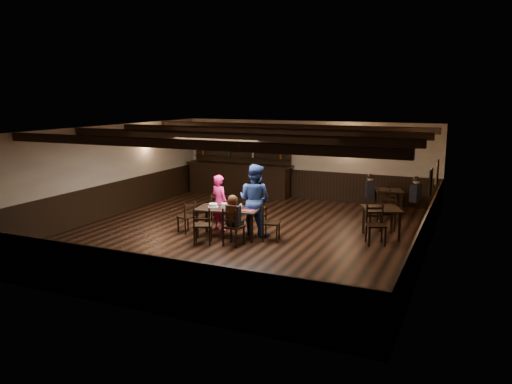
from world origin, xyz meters
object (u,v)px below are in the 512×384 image
at_px(dining_table, 228,211).
at_px(cake, 213,205).
at_px(man_blue, 255,200).
at_px(chair_near_left, 202,223).
at_px(chair_near_right, 232,224).
at_px(woman_pink, 220,203).
at_px(bar_counter, 240,175).

relative_size(dining_table, cake, 6.11).
relative_size(man_blue, cake, 6.80).
bearing_deg(chair_near_left, man_blue, 59.62).
bearing_deg(chair_near_left, cake, 100.21).
height_order(chair_near_left, cake, chair_near_left).
bearing_deg(chair_near_right, man_blue, 85.97).
relative_size(dining_table, man_blue, 0.90).
height_order(dining_table, man_blue, man_blue).
bearing_deg(woman_pink, bar_counter, -48.24).
height_order(woman_pink, bar_counter, bar_counter).
bearing_deg(woman_pink, dining_table, 157.89).
relative_size(chair_near_left, woman_pink, 0.62).
relative_size(dining_table, chair_near_right, 1.80).
bearing_deg(bar_counter, cake, -71.35).
bearing_deg(cake, woman_pink, 100.67).
distance_m(man_blue, bar_counter, 5.37).
distance_m(dining_table, bar_counter, 5.58).
xyz_separation_m(man_blue, bar_counter, (-2.67, 4.65, -0.19)).
xyz_separation_m(chair_near_left, chair_near_right, (0.70, 0.18, -0.00)).
distance_m(woman_pink, cake, 0.54).
bearing_deg(woman_pink, cake, 122.90).
height_order(dining_table, cake, cake).
relative_size(chair_near_right, bar_counter, 0.23).
bearing_deg(chair_near_left, chair_near_right, 14.04).
xyz_separation_m(chair_near_right, cake, (-0.85, 0.65, 0.25)).
distance_m(woman_pink, bar_counter, 4.92).
height_order(man_blue, cake, man_blue).
bearing_deg(chair_near_left, bar_counter, 107.53).
xyz_separation_m(dining_table, bar_counter, (-2.16, 5.14, 0.06)).
height_order(chair_near_right, cake, chair_near_right).
bearing_deg(bar_counter, dining_table, -67.19).
xyz_separation_m(dining_table, man_blue, (0.51, 0.49, 0.25)).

